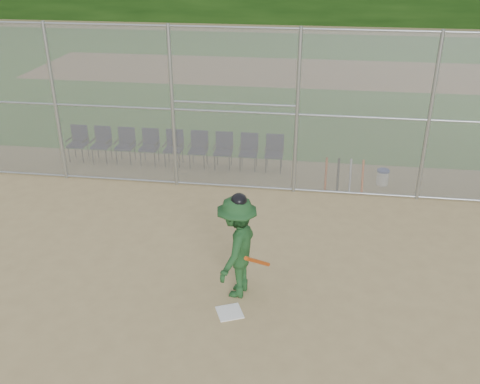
# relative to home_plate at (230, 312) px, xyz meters

# --- Properties ---
(ground) EXTENTS (100.00, 100.00, 0.00)m
(ground) POSITION_rel_home_plate_xyz_m (-0.17, -0.04, -0.01)
(ground) COLOR tan
(ground) RESTS_ON ground
(grass_strip) EXTENTS (100.00, 100.00, 0.00)m
(grass_strip) POSITION_rel_home_plate_xyz_m (-0.17, 17.96, -0.00)
(grass_strip) COLOR #2D6A1F
(grass_strip) RESTS_ON ground
(dirt_patch_far) EXTENTS (24.00, 24.00, 0.00)m
(dirt_patch_far) POSITION_rel_home_plate_xyz_m (-0.17, 17.96, -0.00)
(dirt_patch_far) COLOR tan
(dirt_patch_far) RESTS_ON ground
(backstop_fence) EXTENTS (16.09, 0.09, 4.00)m
(backstop_fence) POSITION_rel_home_plate_xyz_m (-0.17, 4.96, 2.06)
(backstop_fence) COLOR gray
(backstop_fence) RESTS_ON ground
(home_plate) EXTENTS (0.54, 0.54, 0.02)m
(home_plate) POSITION_rel_home_plate_xyz_m (0.00, 0.00, 0.00)
(home_plate) COLOR white
(home_plate) RESTS_ON ground
(batter_at_plate) EXTENTS (1.07, 1.41, 1.98)m
(batter_at_plate) POSITION_rel_home_plate_xyz_m (0.04, 0.59, 0.95)
(batter_at_plate) COLOR #1C4720
(batter_at_plate) RESTS_ON ground
(water_cooler) EXTENTS (0.32, 0.32, 0.40)m
(water_cooler) POSITION_rel_home_plate_xyz_m (3.07, 5.69, 0.19)
(water_cooler) COLOR white
(water_cooler) RESTS_ON ground
(spare_bats) EXTENTS (0.96, 0.37, 0.83)m
(spare_bats) POSITION_rel_home_plate_xyz_m (2.06, 5.17, 0.40)
(spare_bats) COLOR #D84C14
(spare_bats) RESTS_ON ground
(chair_0) EXTENTS (0.54, 0.52, 0.96)m
(chair_0) POSITION_rel_home_plate_xyz_m (-5.34, 6.22, 0.47)
(chair_0) COLOR #0E1034
(chair_0) RESTS_ON ground
(chair_1) EXTENTS (0.54, 0.52, 0.96)m
(chair_1) POSITION_rel_home_plate_xyz_m (-4.65, 6.22, 0.47)
(chair_1) COLOR #0E1034
(chair_1) RESTS_ON ground
(chair_2) EXTENTS (0.54, 0.52, 0.96)m
(chair_2) POSITION_rel_home_plate_xyz_m (-3.95, 6.22, 0.47)
(chair_2) COLOR #0E1034
(chair_2) RESTS_ON ground
(chair_3) EXTENTS (0.54, 0.52, 0.96)m
(chair_3) POSITION_rel_home_plate_xyz_m (-3.25, 6.22, 0.47)
(chair_3) COLOR #0E1034
(chair_3) RESTS_ON ground
(chair_4) EXTENTS (0.54, 0.52, 0.96)m
(chair_4) POSITION_rel_home_plate_xyz_m (-2.56, 6.22, 0.47)
(chair_4) COLOR #0E1034
(chair_4) RESTS_ON ground
(chair_5) EXTENTS (0.54, 0.52, 0.96)m
(chair_5) POSITION_rel_home_plate_xyz_m (-1.86, 6.22, 0.47)
(chair_5) COLOR #0E1034
(chair_5) RESTS_ON ground
(chair_6) EXTENTS (0.54, 0.52, 0.96)m
(chair_6) POSITION_rel_home_plate_xyz_m (-1.16, 6.22, 0.47)
(chair_6) COLOR #0E1034
(chair_6) RESTS_ON ground
(chair_7) EXTENTS (0.54, 0.52, 0.96)m
(chair_7) POSITION_rel_home_plate_xyz_m (-0.47, 6.22, 0.47)
(chair_7) COLOR #0E1034
(chair_7) RESTS_ON ground
(chair_8) EXTENTS (0.54, 0.52, 0.96)m
(chair_8) POSITION_rel_home_plate_xyz_m (0.23, 6.22, 0.47)
(chair_8) COLOR #0E1034
(chair_8) RESTS_ON ground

